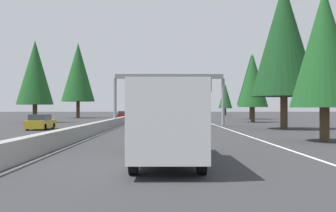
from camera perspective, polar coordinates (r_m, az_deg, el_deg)
ground_plane at (r=64.75m, az=-5.22°, el=-2.13°), size 320.00×320.00×0.00m
median_barrier at (r=84.70m, az=-4.30°, el=-1.40°), size 180.00×0.56×0.90m
shoulder_stripe_right at (r=74.78m, az=4.26°, el=-1.88°), size 160.00×0.16×0.01m
shoulder_stripe_median at (r=74.70m, az=-4.39°, el=-1.89°), size 160.00×0.16×0.01m
sign_gantry_overhead at (r=45.12m, az=0.39°, el=3.07°), size 0.50×12.68×5.94m
box_truck_distant_b at (r=15.01m, az=-0.13°, el=-2.07°), size 8.50×2.40×2.95m
pickup_far_left at (r=45.73m, az=-0.32°, el=-1.75°), size 5.60×2.00×1.86m
sedan_mid_right at (r=74.64m, az=-0.39°, el=-1.37°), size 4.40×1.80×1.47m
sedan_mid_left at (r=112.50m, az=1.47°, el=-1.01°), size 4.40×1.80×1.47m
minivan_near_right at (r=114.03m, az=-0.55°, el=-0.86°), size 5.00×1.95×1.69m
oncoming_near at (r=79.47m, az=-6.51°, el=-1.30°), size 4.40×1.80×1.47m
oncoming_far at (r=40.22m, az=-17.87°, el=-2.27°), size 4.40×1.80×1.47m
conifer_right_foreground at (r=26.76m, az=21.57°, el=7.83°), size 4.24×4.24×9.63m
conifer_right_near at (r=41.54m, az=16.32°, el=9.24°), size 6.48×6.48×14.72m
conifer_right_mid at (r=59.72m, az=12.09°, el=3.62°), size 4.46×4.46×10.13m
conifer_right_far at (r=76.68m, az=11.87°, el=3.72°), size 5.39×5.39×12.24m
conifer_right_distant at (r=114.85m, az=8.23°, el=1.43°), size 4.00×4.00×9.10m
conifer_left_near at (r=59.69m, az=-18.59°, el=4.59°), size 5.17×5.17×11.75m
conifer_left_mid at (r=86.02m, az=-12.81°, el=4.77°), size 6.98×6.98×15.87m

